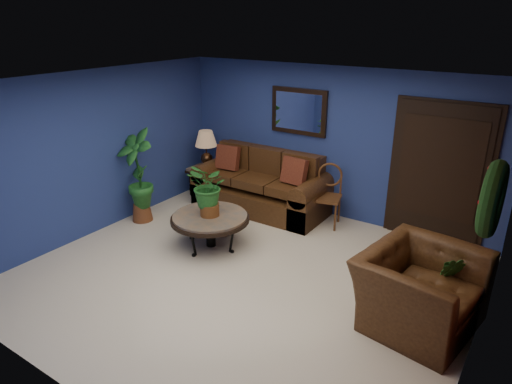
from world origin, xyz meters
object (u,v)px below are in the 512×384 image
Objects in this scene: coffee_table at (210,219)px; table_lamp at (206,145)px; armchair at (420,290)px; sofa at (263,189)px; side_chair at (328,191)px; end_table at (207,174)px.

table_lamp reaches higher than coffee_table.
coffee_table is at bearing -49.39° from table_lamp.
sofa is at bearing 70.38° from armchair.
sofa reaches higher than coffee_table.
table_lamp reaches higher than sofa.
side_chair is at bearing 1.67° from table_lamp.
armchair is (3.22, -1.79, 0.08)m from sofa.
coffee_table is 0.89× the size of armchair.
table_lamp reaches higher than side_chair.
armchair is at bearing -57.42° from side_chair.
coffee_table is at bearing -49.39° from end_table.
table_lamp is (-1.38, 1.62, 0.54)m from coffee_table.
sofa is 1.81× the size of armchair.
table_lamp is (-0.00, -0.00, 0.57)m from end_table.
sofa reaches higher than end_table.
sofa is 1.66m from coffee_table.
side_chair is (2.47, 0.07, -0.41)m from table_lamp.
coffee_table is at bearing -137.48° from side_chair.
side_chair is at bearing 57.25° from coffee_table.
end_table is (-1.23, -0.04, 0.07)m from sofa.
coffee_table is at bearing 96.93° from armchair.
end_table is 2.48m from side_chair.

